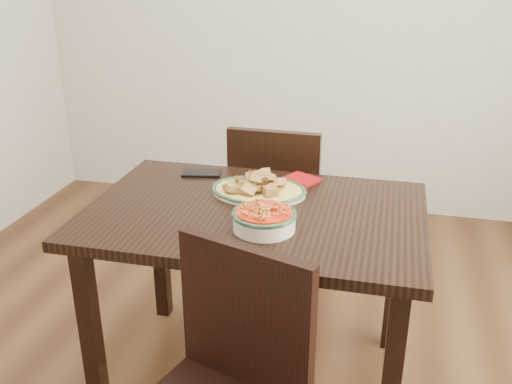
% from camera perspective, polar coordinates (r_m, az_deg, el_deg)
% --- Properties ---
extents(floor, '(3.50, 3.50, 0.00)m').
position_cam_1_polar(floor, '(2.53, -2.30, -16.74)').
color(floor, '#3D2513').
rests_on(floor, ground).
extents(wall_back, '(3.50, 0.10, 2.60)m').
position_cam_1_polar(wall_back, '(3.67, 5.15, 17.95)').
color(wall_back, beige).
rests_on(wall_back, ground).
extents(dining_table, '(1.22, 0.81, 0.75)m').
position_cam_1_polar(dining_table, '(2.11, -0.13, -4.15)').
color(dining_table, black).
rests_on(dining_table, ground).
extents(chair_far, '(0.43, 0.43, 0.89)m').
position_cam_1_polar(chair_far, '(2.73, 2.18, -1.11)').
color(chair_far, black).
rests_on(chair_far, ground).
extents(fish_plate, '(0.36, 0.28, 0.11)m').
position_cam_1_polar(fish_plate, '(2.18, 0.28, 0.96)').
color(fish_plate, beige).
rests_on(fish_plate, dining_table).
extents(noodle_bowl, '(0.22, 0.22, 0.08)m').
position_cam_1_polar(noodle_bowl, '(1.90, 0.82, -2.53)').
color(noodle_bowl, '#EAE3C6').
rests_on(noodle_bowl, dining_table).
extents(smartphone, '(0.17, 0.12, 0.01)m').
position_cam_1_polar(smartphone, '(2.40, -5.47, 1.90)').
color(smartphone, black).
rests_on(smartphone, dining_table).
extents(napkin, '(0.17, 0.16, 0.01)m').
position_cam_1_polar(napkin, '(2.33, 4.56, 1.26)').
color(napkin, maroon).
rests_on(napkin, dining_table).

